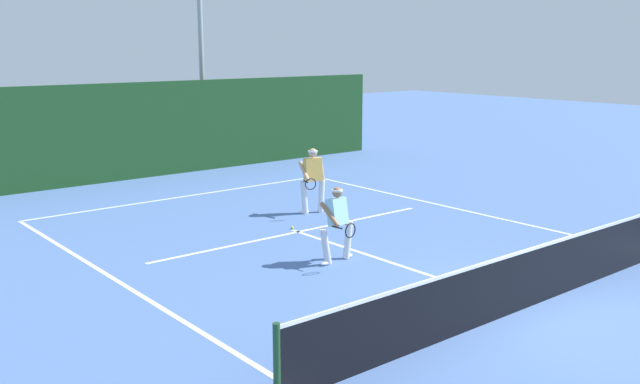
% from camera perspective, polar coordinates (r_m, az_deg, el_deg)
% --- Properties ---
extents(ground_plane, '(80.00, 80.00, 0.00)m').
position_cam_1_polar(ground_plane, '(12.25, 16.40, -8.97)').
color(ground_plane, '#4E6FAC').
extents(court_line_baseline_far, '(9.36, 0.10, 0.01)m').
position_cam_1_polar(court_line_baseline_far, '(20.52, -10.58, -0.30)').
color(court_line_baseline_far, white).
rests_on(court_line_baseline_far, ground_plane).
extents(court_line_service, '(7.63, 0.10, 0.01)m').
position_cam_1_polar(court_line_service, '(16.32, -1.79, -3.24)').
color(court_line_service, white).
rests_on(court_line_service, ground_plane).
extents(court_line_centre, '(0.10, 6.40, 0.01)m').
position_cam_1_polar(court_line_centre, '(14.17, 5.65, -5.67)').
color(court_line_centre, white).
rests_on(court_line_centre, ground_plane).
extents(tennis_net, '(10.26, 0.09, 1.06)m').
position_cam_1_polar(tennis_net, '(12.08, 16.55, -6.64)').
color(tennis_net, '#1E4723').
rests_on(tennis_net, ground_plane).
extents(player_near, '(0.94, 0.87, 1.53)m').
position_cam_1_polar(player_near, '(13.90, 1.42, -2.41)').
color(player_near, silver).
rests_on(player_near, ground_plane).
extents(player_far, '(0.96, 0.90, 1.68)m').
position_cam_1_polar(player_far, '(17.95, -0.59, 1.18)').
color(player_far, silver).
rests_on(player_far, ground_plane).
extents(tennis_ball, '(0.07, 0.07, 0.07)m').
position_cam_1_polar(tennis_ball, '(16.59, -2.26, -2.89)').
color(tennis_ball, '#D1E033').
rests_on(tennis_ball, ground_plane).
extents(back_fence_windscreen, '(19.79, 0.12, 3.09)m').
position_cam_1_polar(back_fence_windscreen, '(23.33, -14.86, 4.79)').
color(back_fence_windscreen, '#1A411D').
rests_on(back_fence_windscreen, ground_plane).
extents(light_pole, '(0.55, 0.44, 7.91)m').
position_cam_1_polar(light_pole, '(26.01, -9.66, 12.92)').
color(light_pole, '#9EA39E').
rests_on(light_pole, ground_plane).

